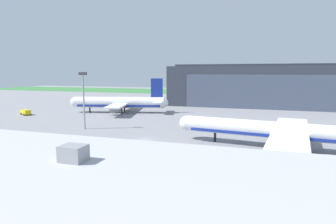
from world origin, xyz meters
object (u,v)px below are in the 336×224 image
object	(u,v)px
maintenance_hangar	(258,85)
airliner_far_right	(119,103)
baggage_tug	(26,112)
apron_light_mast	(84,95)
airliner_near_right	(286,132)

from	to	relation	value
maintenance_hangar	airliner_far_right	distance (m)	70.65
baggage_tug	apron_light_mast	world-z (taller)	apron_light_mast
airliner_far_right	apron_light_mast	distance (m)	33.85
airliner_near_right	apron_light_mast	world-z (taller)	apron_light_mast
baggage_tug	apron_light_mast	distance (m)	41.47
airliner_near_right	apron_light_mast	distance (m)	53.55
maintenance_hangar	apron_light_mast	bearing A→B (deg)	-120.60
airliner_near_right	apron_light_mast	xyz separation A→B (m)	(-52.91, 5.86, 5.82)
maintenance_hangar	apron_light_mast	distance (m)	92.17
airliner_far_right	baggage_tug	bearing A→B (deg)	-152.31
maintenance_hangar	airliner_near_right	size ratio (longest dim) A/B	1.77
maintenance_hangar	baggage_tug	world-z (taller)	maintenance_hangar
maintenance_hangar	apron_light_mast	world-z (taller)	maintenance_hangar
maintenance_hangar	airliner_near_right	xyz separation A→B (m)	(5.99, -85.20, -5.76)
maintenance_hangar	airliner_far_right	bearing A→B (deg)	-138.68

